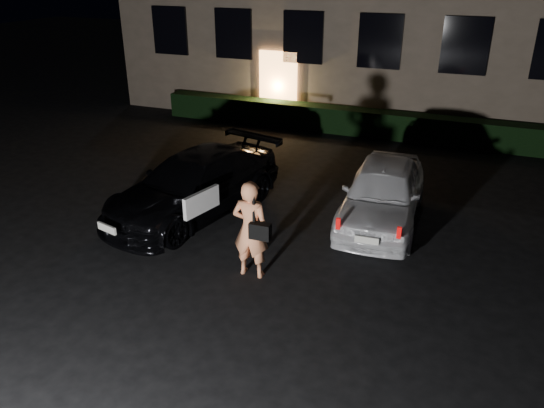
% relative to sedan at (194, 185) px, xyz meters
% --- Properties ---
extents(ground, '(80.00, 80.00, 0.00)m').
position_rel_sedan_xyz_m(ground, '(2.48, -3.04, -0.69)').
color(ground, black).
rests_on(ground, ground).
extents(hedge, '(15.00, 0.70, 0.85)m').
position_rel_sedan_xyz_m(hedge, '(2.48, 7.46, -0.27)').
color(hedge, black).
rests_on(hedge, ground).
extents(sedan, '(3.03, 5.09, 1.38)m').
position_rel_sedan_xyz_m(sedan, '(0.00, 0.00, 0.00)').
color(sedan, black).
rests_on(sedan, ground).
extents(hatch, '(1.83, 4.13, 1.38)m').
position_rel_sedan_xyz_m(hatch, '(4.08, 1.15, -0.00)').
color(hatch, white).
rests_on(hatch, ground).
extents(man, '(0.78, 0.47, 1.88)m').
position_rel_sedan_xyz_m(man, '(2.30, -1.99, 0.25)').
color(man, '#FF9A67').
rests_on(man, ground).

